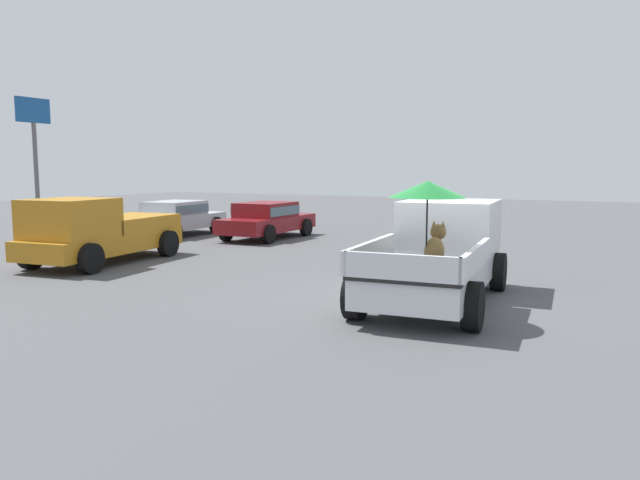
{
  "coord_description": "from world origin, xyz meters",
  "views": [
    {
      "loc": [
        -11.15,
        -3.16,
        2.58
      ],
      "look_at": [
        -0.09,
        2.41,
        1.1
      ],
      "focal_mm": 34.01,
      "sensor_mm": 36.0,
      "label": 1
    }
  ],
  "objects_px": {
    "parked_sedan_far": "(176,217)",
    "parked_sedan_near": "(267,218)",
    "pickup_truck_red": "(98,231)",
    "pickup_truck_main": "(440,250)",
    "motel_sign": "(35,140)"
  },
  "relations": [
    {
      "from": "parked_sedan_near",
      "to": "parked_sedan_far",
      "type": "bearing_deg",
      "value": 103.97
    },
    {
      "from": "motel_sign",
      "to": "pickup_truck_main",
      "type": "bearing_deg",
      "value": -103.27
    },
    {
      "from": "pickup_truck_red",
      "to": "parked_sedan_near",
      "type": "relative_size",
      "value": 1.15
    },
    {
      "from": "pickup_truck_red",
      "to": "parked_sedan_near",
      "type": "height_order",
      "value": "pickup_truck_red"
    },
    {
      "from": "parked_sedan_far",
      "to": "parked_sedan_near",
      "type": "bearing_deg",
      "value": -80.31
    },
    {
      "from": "pickup_truck_main",
      "to": "parked_sedan_far",
      "type": "bearing_deg",
      "value": 57.81
    },
    {
      "from": "pickup_truck_main",
      "to": "parked_sedan_near",
      "type": "relative_size",
      "value": 1.2
    },
    {
      "from": "pickup_truck_red",
      "to": "pickup_truck_main",
      "type": "bearing_deg",
      "value": 83.05
    },
    {
      "from": "pickup_truck_red",
      "to": "parked_sedan_far",
      "type": "xyz_separation_m",
      "value": [
        6.17,
        2.52,
        -0.13
      ]
    },
    {
      "from": "pickup_truck_main",
      "to": "parked_sedan_far",
      "type": "height_order",
      "value": "pickup_truck_main"
    },
    {
      "from": "motel_sign",
      "to": "pickup_truck_red",
      "type": "bearing_deg",
      "value": -117.7
    },
    {
      "from": "pickup_truck_main",
      "to": "pickup_truck_red",
      "type": "relative_size",
      "value": 1.04
    },
    {
      "from": "parked_sedan_far",
      "to": "motel_sign",
      "type": "bearing_deg",
      "value": 116.06
    },
    {
      "from": "parked_sedan_near",
      "to": "pickup_truck_main",
      "type": "bearing_deg",
      "value": -130.34
    },
    {
      "from": "motel_sign",
      "to": "parked_sedan_near",
      "type": "bearing_deg",
      "value": -66.68
    }
  ]
}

